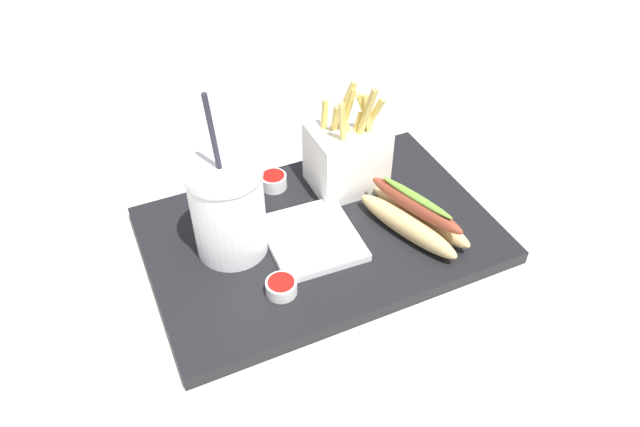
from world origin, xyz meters
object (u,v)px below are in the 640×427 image
Objects in this scene: soda_cup at (228,209)px; fries_basket at (347,156)px; napkin_stack at (312,238)px; hot_dog_1 at (414,217)px; ketchup_cup_1 at (281,286)px; ketchup_cup_2 at (274,180)px.

fries_basket is at bearing -163.59° from soda_cup.
fries_basket is 1.39× the size of napkin_stack.
hot_dog_1 is (-0.24, 0.07, -0.04)m from soda_cup.
ketchup_cup_1 is (0.17, 0.16, -0.04)m from fries_basket.
fries_basket is 1.01× the size of hot_dog_1.
soda_cup is 0.12m from ketchup_cup_1.
ketchup_cup_2 is at bearing -87.74° from napkin_stack.
fries_basket reaches higher than ketchup_cup_2.
soda_cup is at bearing -73.50° from ketchup_cup_1.
napkin_stack is (-0.10, 0.03, -0.06)m from soda_cup.
ketchup_cup_2 reaches higher than ketchup_cup_1.
ketchup_cup_1 is at bearing 43.27° from napkin_stack.
napkin_stack is (-0.07, -0.07, -0.00)m from ketchup_cup_1.
napkin_stack is (-0.01, 0.13, -0.01)m from ketchup_cup_2.
ketchup_cup_2 is (-0.10, -0.10, -0.06)m from soda_cup.
soda_cup is at bearing -16.78° from hot_dog_1.
napkin_stack is at bearing 43.59° from fries_basket.
fries_basket is 0.23m from ketchup_cup_1.
hot_dog_1 is 1.38× the size of napkin_stack.
soda_cup is at bearing -18.48° from napkin_stack.
ketchup_cup_1 is at bearing 43.45° from fries_basket.
hot_dog_1 is at bearing -171.87° from ketchup_cup_1.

